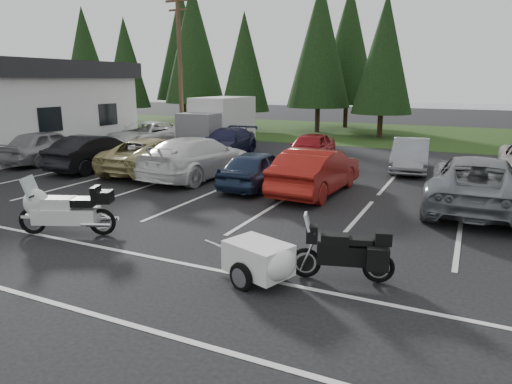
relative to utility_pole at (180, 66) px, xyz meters
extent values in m
plane|color=black|center=(10.00, -12.00, -4.70)|extent=(120.00, 120.00, 0.00)
cube|color=#1D3711|center=(10.00, 12.00, -4.69)|extent=(80.00, 16.00, 0.01)
cube|color=slate|center=(14.00, 43.00, -4.70)|extent=(70.00, 50.00, 0.02)
cylinder|color=#473321|center=(0.00, 0.00, -0.20)|extent=(0.26, 0.26, 9.00)
cube|color=#473321|center=(0.00, 0.00, 3.60)|extent=(1.60, 0.12, 0.12)
cube|color=#473321|center=(0.00, 0.00, 3.10)|extent=(1.20, 0.10, 0.10)
cube|color=silver|center=(10.00, -10.00, -4.69)|extent=(32.00, 16.00, 0.01)
cylinder|color=#332316|center=(-18.00, 10.50, -3.45)|extent=(0.36, 0.36, 2.50)
cone|color=black|center=(-18.00, 10.50, 1.54)|extent=(4.58, 4.58, 8.84)
cylinder|color=#332316|center=(-12.00, 9.20, -3.62)|extent=(0.36, 0.36, 2.16)
cone|color=black|center=(-12.00, 9.20, 0.70)|extent=(3.96, 3.96, 7.65)
cylinder|color=#332316|center=(-6.00, 10.80, -3.31)|extent=(0.36, 0.36, 2.78)
cone|color=black|center=(-6.00, 10.80, 2.26)|extent=(5.10, 5.10, 9.86)
cylinder|color=#332316|center=(-0.50, 9.40, -3.64)|extent=(0.36, 0.36, 2.11)
cone|color=black|center=(-0.50, 9.40, 0.58)|extent=(3.87, 3.87, 7.48)
cylinder|color=#332316|center=(5.00, 10.90, -3.39)|extent=(0.36, 0.36, 2.62)
cone|color=black|center=(5.00, 10.90, 1.84)|extent=(4.80, 4.80, 9.27)
cylinder|color=#332316|center=(10.00, 9.60, -3.57)|extent=(0.36, 0.36, 2.26)
cone|color=black|center=(10.00, 9.60, 0.94)|extent=(4.14, 4.14, 7.99)
cylinder|color=#332316|center=(-10.00, 15.00, -3.26)|extent=(0.36, 0.36, 2.88)
cone|color=black|center=(-10.00, 15.00, 2.50)|extent=(5.28, 5.28, 10.20)
cylinder|color=#332316|center=(6.00, 15.50, -3.34)|extent=(0.36, 0.36, 2.71)
cone|color=black|center=(6.00, 15.50, 2.08)|extent=(4.97, 4.97, 9.61)
imported|color=#9A999D|center=(-2.51, -7.72, -3.90)|extent=(2.11, 4.79, 1.60)
imported|color=black|center=(0.91, -8.07, -3.93)|extent=(1.65, 4.68, 1.54)
imported|color=tan|center=(3.72, -7.51, -3.94)|extent=(2.69, 5.50, 1.51)
imported|color=white|center=(5.98, -7.64, -3.86)|extent=(2.69, 5.89, 1.67)
imported|color=#1C2B47|center=(8.90, -8.19, -4.00)|extent=(1.70, 4.12, 1.40)
imported|color=maroon|center=(11.15, -8.15, -3.90)|extent=(1.95, 4.94, 1.60)
imported|color=slate|center=(16.21, -7.97, -3.88)|extent=(2.73, 5.92, 1.64)
imported|color=white|center=(-1.03, -2.23, -3.90)|extent=(2.85, 5.81, 1.59)
imported|color=#161737|center=(4.28, -2.21, -3.99)|extent=(2.39, 5.05, 1.42)
imported|color=maroon|center=(8.94, -2.34, -3.98)|extent=(1.77, 4.25, 1.44)
imported|color=gray|center=(13.58, -2.43, -4.00)|extent=(1.85, 4.37, 1.40)
camera|label=1|loc=(15.95, -23.13, -0.86)|focal=32.00mm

